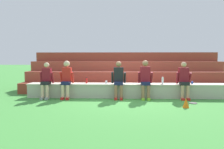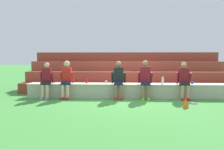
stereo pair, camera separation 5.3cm
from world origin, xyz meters
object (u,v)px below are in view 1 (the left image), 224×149
object	(u,v)px
person_far_right	(184,79)
sports_cone	(186,103)
person_center	(119,79)
plastic_cup_right_end	(192,82)
person_left_of_center	(66,78)
water_bottle_mid_left	(163,80)
frisbee	(193,103)
person_right_of_center	(145,78)
plastic_cup_middle	(106,82)
person_far_left	(46,79)
water_bottle_near_left	(87,80)

from	to	relation	value
person_far_right	sports_cone	distance (m)	1.53
person_center	plastic_cup_right_end	xyz separation A→B (m)	(2.78, 0.33, -0.16)
person_left_of_center	person_far_right	size ratio (longest dim) A/B	1.03
water_bottle_mid_left	frisbee	size ratio (longest dim) A/B	1.02
person_far_right	sports_cone	xyz separation A→B (m)	(-0.34, -1.38, -0.58)
person_right_of_center	water_bottle_mid_left	distance (m)	0.73
person_right_of_center	person_left_of_center	bearing A→B (deg)	179.38
person_left_of_center	plastic_cup_middle	distance (m)	1.50
plastic_cup_middle	person_far_left	bearing A→B (deg)	-172.49
frisbee	person_left_of_center	bearing A→B (deg)	170.57
water_bottle_near_left	frisbee	bearing A→B (deg)	-15.92
water_bottle_near_left	frisbee	distance (m)	3.92
person_far_right	sports_cone	bearing A→B (deg)	-103.67
person_center	plastic_cup_middle	size ratio (longest dim) A/B	12.23
person_far_right	plastic_cup_middle	size ratio (longest dim) A/B	12.01
person_left_of_center	plastic_cup_right_end	world-z (taller)	person_left_of_center
person_far_right	water_bottle_mid_left	xyz separation A→B (m)	(-0.73, 0.22, -0.07)
person_right_of_center	water_bottle_near_left	xyz separation A→B (m)	(-2.21, 0.36, -0.13)
frisbee	water_bottle_near_left	bearing A→B (deg)	164.08
person_center	person_right_of_center	bearing A→B (deg)	-0.73
person_left_of_center	person_right_of_center	distance (m)	2.91
person_far_right	plastic_cup_middle	distance (m)	2.87
person_left_of_center	water_bottle_near_left	size ratio (longest dim) A/B	6.09
person_left_of_center	plastic_cup_middle	bearing A→B (deg)	9.59
plastic_cup_middle	plastic_cup_right_end	distance (m)	3.25
person_center	plastic_cup_middle	world-z (taller)	person_center
person_left_of_center	plastic_cup_right_end	bearing A→B (deg)	3.76
person_far_left	water_bottle_mid_left	xyz separation A→B (m)	(4.34, 0.27, -0.05)
plastic_cup_middle	sports_cone	bearing A→B (deg)	-32.78
person_far_left	person_right_of_center	size ratio (longest dim) A/B	0.94
person_left_of_center	frisbee	world-z (taller)	person_left_of_center
person_center	person_right_of_center	size ratio (longest dim) A/B	0.98
water_bottle_near_left	person_far_left	bearing A→B (deg)	-165.66
person_far_left	sports_cone	distance (m)	4.94
plastic_cup_middle	sports_cone	world-z (taller)	plastic_cup_middle
water_bottle_mid_left	person_left_of_center	bearing A→B (deg)	-176.33
person_right_of_center	water_bottle_mid_left	size ratio (longest dim) A/B	5.24
person_far_left	plastic_cup_middle	world-z (taller)	person_far_left
plastic_cup_right_end	frisbee	bearing A→B (deg)	-105.80
person_far_right	person_right_of_center	bearing A→B (deg)	-178.50
person_right_of_center	plastic_cup_right_end	distance (m)	1.84
person_right_of_center	person_far_right	world-z (taller)	person_right_of_center
person_far_right	plastic_cup_middle	xyz separation A→B (m)	(-2.85, 0.24, -0.14)
person_left_of_center	water_bottle_near_left	xyz separation A→B (m)	(0.70, 0.33, -0.12)
person_far_right	water_bottle_near_left	world-z (taller)	person_far_right
person_right_of_center	water_bottle_near_left	world-z (taller)	person_right_of_center
person_center	frisbee	distance (m)	2.68
person_left_of_center	water_bottle_mid_left	bearing A→B (deg)	3.67
person_center	water_bottle_mid_left	world-z (taller)	person_center
person_center	person_far_right	size ratio (longest dim) A/B	1.02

